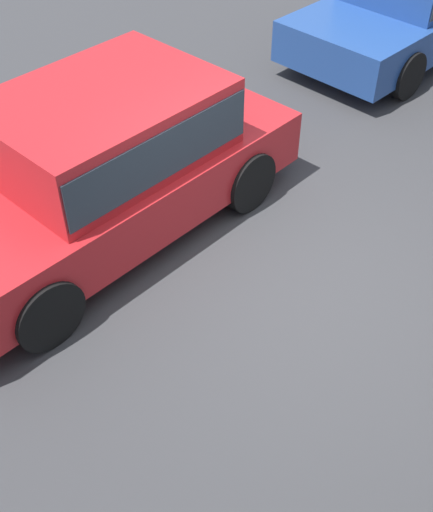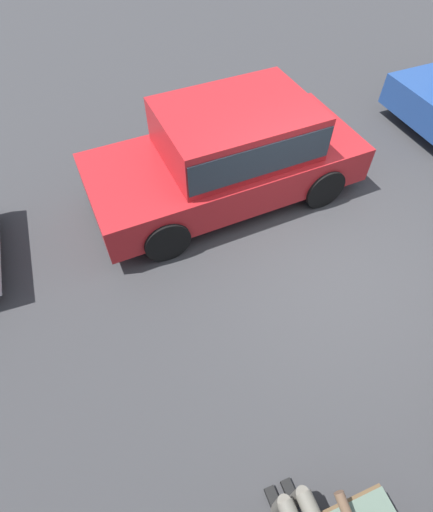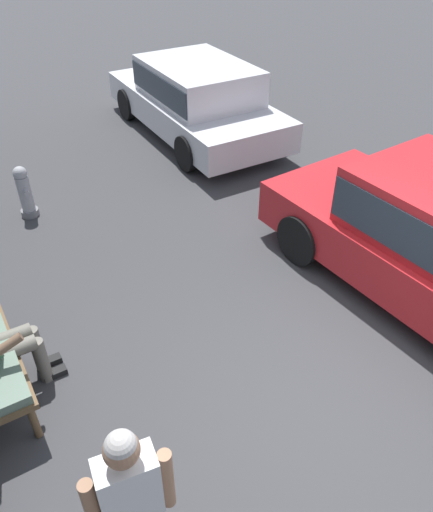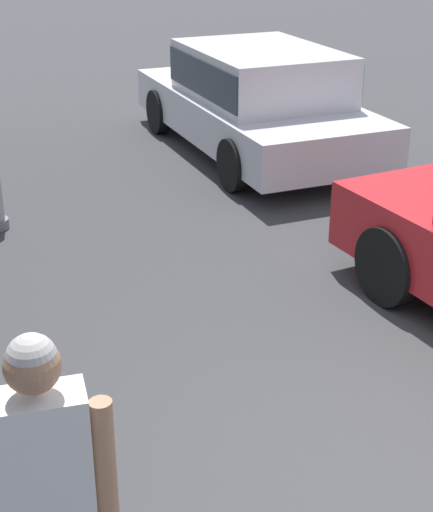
% 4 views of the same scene
% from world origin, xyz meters
% --- Properties ---
extents(ground_plane, '(60.00, 60.00, 0.00)m').
position_xyz_m(ground_plane, '(0.00, 0.00, 0.00)').
color(ground_plane, '#38383A').
extents(parked_car_mid, '(4.32, 2.10, 1.53)m').
position_xyz_m(parked_car_mid, '(0.69, -2.01, 0.83)').
color(parked_car_mid, red).
rests_on(parked_car_mid, ground_plane).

